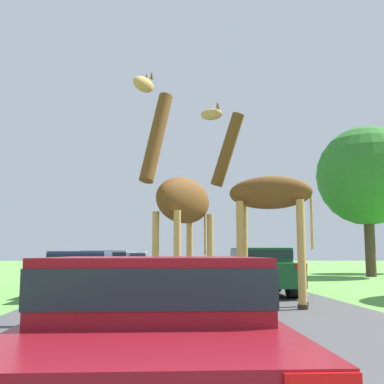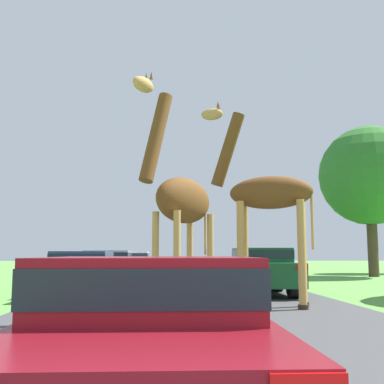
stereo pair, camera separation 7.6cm
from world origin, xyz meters
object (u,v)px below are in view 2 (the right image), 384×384
(car_queue_left, at_px, (82,271))
(car_far_ahead, at_px, (257,268))
(tree_left_edge, at_px, (369,176))
(car_verge_right, at_px, (262,269))
(car_queue_right, at_px, (133,263))
(giraffe_near_road, at_px, (180,199))
(giraffe_companion, at_px, (265,199))
(car_lead_maroon, at_px, (148,325))
(car_rear_follower, at_px, (108,266))

(car_queue_left, relative_size, car_far_ahead, 0.99)
(car_queue_left, relative_size, tree_left_edge, 0.56)
(car_verge_right, relative_size, tree_left_edge, 0.48)
(car_queue_left, xyz_separation_m, car_verge_right, (5.45, 0.17, 0.04))
(car_far_ahead, relative_size, car_verge_right, 1.17)
(car_queue_right, xyz_separation_m, car_far_ahead, (5.61, -6.85, -0.06))
(giraffe_near_road, distance_m, giraffe_companion, 2.47)
(car_verge_right, bearing_deg, giraffe_near_road, -119.08)
(car_lead_maroon, bearing_deg, car_queue_right, 94.56)
(giraffe_companion, bearing_deg, car_lead_maroon, 178.80)
(giraffe_near_road, height_order, car_queue_left, giraffe_near_road)
(car_lead_maroon, height_order, car_far_ahead, car_lead_maroon)
(car_queue_left, bearing_deg, car_lead_maroon, -77.17)
(car_queue_right, bearing_deg, car_lead_maroon, -85.44)
(tree_left_edge, bearing_deg, car_far_ahead, -141.56)
(car_far_ahead, xyz_separation_m, car_verge_right, (-0.78, -4.94, 0.10))
(car_far_ahead, xyz_separation_m, tree_left_edge, (7.40, 5.87, 4.83))
(car_far_ahead, bearing_deg, giraffe_companion, -98.98)
(car_rear_follower, bearing_deg, car_queue_left, -91.17)
(giraffe_companion, height_order, tree_left_edge, tree_left_edge)
(car_queue_right, relative_size, car_rear_follower, 1.07)
(giraffe_near_road, height_order, car_lead_maroon, giraffe_near_road)
(giraffe_companion, height_order, car_queue_right, giraffe_companion)
(giraffe_near_road, distance_m, car_queue_right, 16.75)
(car_far_ahead, height_order, car_verge_right, car_verge_right)
(car_queue_left, bearing_deg, car_verge_right, 1.74)
(car_far_ahead, height_order, tree_left_edge, tree_left_edge)
(tree_left_edge, bearing_deg, giraffe_near_road, -124.82)
(tree_left_edge, bearing_deg, car_queue_left, -141.15)
(car_far_ahead, bearing_deg, car_lead_maroon, -103.63)
(giraffe_companion, distance_m, car_rear_follower, 9.91)
(giraffe_near_road, xyz_separation_m, car_far_ahead, (3.41, 9.67, -1.74))
(car_queue_left, xyz_separation_m, car_far_ahead, (6.22, 5.10, -0.06))
(car_lead_maroon, bearing_deg, car_rear_follower, 98.31)
(car_lead_maroon, height_order, car_verge_right, car_verge_right)
(car_verge_right, bearing_deg, car_queue_right, 112.28)
(car_lead_maroon, relative_size, car_queue_left, 0.88)
(giraffe_companion, relative_size, car_far_ahead, 1.09)
(car_queue_left, xyz_separation_m, tree_left_edge, (13.63, 10.98, 4.77))
(giraffe_companion, distance_m, car_verge_right, 3.90)
(car_lead_maroon, relative_size, car_rear_follower, 0.95)
(car_queue_right, xyz_separation_m, tree_left_edge, (13.01, -0.98, 4.77))
(car_lead_maroon, height_order, car_queue_right, car_queue_right)
(car_verge_right, height_order, tree_left_edge, tree_left_edge)
(car_far_ahead, xyz_separation_m, car_rear_follower, (-6.12, 0.11, 0.08))
(giraffe_companion, height_order, car_far_ahead, giraffe_companion)
(car_lead_maroon, xyz_separation_m, tree_left_edge, (11.21, 21.58, 4.83))
(car_lead_maroon, relative_size, car_verge_right, 1.02)
(car_far_ahead, bearing_deg, tree_left_edge, 38.44)
(car_lead_maroon, bearing_deg, tree_left_edge, 62.55)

